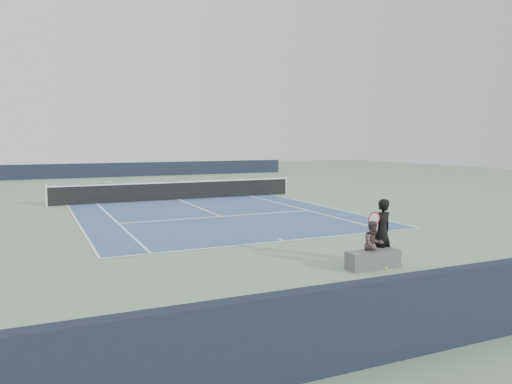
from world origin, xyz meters
name	(u,v)px	position (x,y,z in m)	size (l,w,h in m)	color
ground	(178,200)	(0.00, 0.00, 0.00)	(80.00, 80.00, 0.00)	slate
court_surface	(178,200)	(0.00, 0.00, 0.01)	(10.97, 23.77, 0.01)	#35527F
tennis_net	(178,190)	(0.00, 0.00, 0.50)	(12.90, 0.10, 1.07)	silver
windscreen_far	(121,170)	(0.00, 17.88, 0.60)	(30.00, 0.25, 1.20)	black
windscreen_near	(511,296)	(0.00, -19.88, 0.60)	(30.00, 0.25, 1.20)	black
tennis_player	(382,231)	(0.99, -15.34, 0.83)	(0.79, 0.52, 1.66)	black
tennis_ball	(386,268)	(0.71, -15.88, 0.03)	(0.07, 0.07, 0.07)	#D1E12E
spectator_bench	(373,252)	(0.49, -15.66, 0.41)	(1.38, 0.46, 1.18)	#535358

